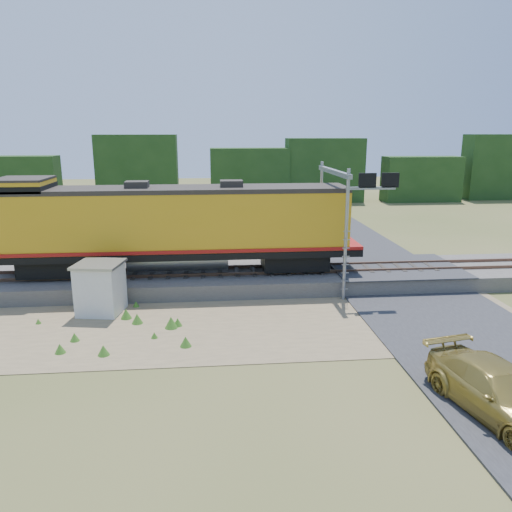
{
  "coord_description": "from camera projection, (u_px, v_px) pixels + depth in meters",
  "views": [
    {
      "loc": [
        -3.21,
        -19.88,
        8.19
      ],
      "look_at": [
        -1.03,
        3.0,
        2.4
      ],
      "focal_mm": 35.0,
      "sensor_mm": 36.0,
      "label": 1
    }
  ],
  "objects": [
    {
      "name": "road",
      "position": [
        435.0,
        313.0,
        22.83
      ],
      "size": [
        7.0,
        66.0,
        0.86
      ],
      "color": "#38383A",
      "rests_on": "ground"
    },
    {
      "name": "weed_clumps",
      "position": [
        205.0,
        328.0,
        21.26
      ],
      "size": [
        15.0,
        6.2,
        0.56
      ],
      "primitive_type": null,
      "color": "#3B7220",
      "rests_on": "ground"
    },
    {
      "name": "ground",
      "position": [
        286.0,
        326.0,
        21.49
      ],
      "size": [
        140.0,
        140.0,
        0.0
      ],
      "primitive_type": "plane",
      "color": "#475123",
      "rests_on": "ground"
    },
    {
      "name": "locomotive",
      "position": [
        171.0,
        225.0,
        25.97
      ],
      "size": [
        19.22,
        2.93,
        4.96
      ],
      "color": "black",
      "rests_on": "rails"
    },
    {
      "name": "signal_gantry",
      "position": [
        342.0,
        196.0,
        25.8
      ],
      "size": [
        2.56,
        6.2,
        6.46
      ],
      "color": "gray",
      "rests_on": "ground"
    },
    {
      "name": "ballast",
      "position": [
        270.0,
        278.0,
        27.18
      ],
      "size": [
        70.0,
        5.0,
        0.8
      ],
      "primitive_type": "cube",
      "color": "slate",
      "rests_on": "ground"
    },
    {
      "name": "rails",
      "position": [
        270.0,
        269.0,
        27.07
      ],
      "size": [
        70.0,
        1.54,
        0.16
      ],
      "color": "brown",
      "rests_on": "ballast"
    },
    {
      "name": "tree_line_north",
      "position": [
        236.0,
        176.0,
        57.42
      ],
      "size": [
        130.0,
        3.0,
        6.5
      ],
      "color": "#1A3814",
      "rests_on": "ground"
    },
    {
      "name": "shed",
      "position": [
        100.0,
        288.0,
        22.81
      ],
      "size": [
        2.33,
        2.33,
        2.38
      ],
      "rotation": [
        0.0,
        0.0,
        -0.18
      ],
      "color": "silver",
      "rests_on": "ground"
    },
    {
      "name": "dirt_shoulder",
      "position": [
        239.0,
        323.0,
        21.78
      ],
      "size": [
        26.0,
        8.0,
        0.03
      ],
      "primitive_type": "cube",
      "color": "#8C7754",
      "rests_on": "ground"
    },
    {
      "name": "car",
      "position": [
        499.0,
        392.0,
        14.63
      ],
      "size": [
        3.09,
        5.49,
        1.5
      ],
      "primitive_type": "imported",
      "rotation": [
        0.0,
        0.0,
        0.2
      ],
      "color": "#A78F3E",
      "rests_on": "ground"
    }
  ]
}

